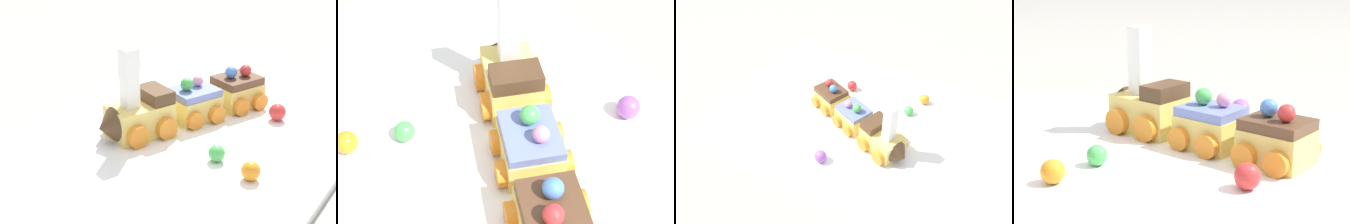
{
  "view_description": "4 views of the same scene",
  "coord_description": "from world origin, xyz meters",
  "views": [
    {
      "loc": [
        0.64,
        0.36,
        0.37
      ],
      "look_at": [
        0.03,
        -0.03,
        0.04
      ],
      "focal_mm": 60.0,
      "sensor_mm": 36.0,
      "label": 1
    },
    {
      "loc": [
        -0.26,
        0.16,
        0.4
      ],
      "look_at": [
        0.02,
        -0.03,
        0.04
      ],
      "focal_mm": 50.0,
      "sensor_mm": 36.0,
      "label": 2
    },
    {
      "loc": [
        0.21,
        -0.5,
        0.55
      ],
      "look_at": [
        -0.05,
        -0.03,
        0.05
      ],
      "focal_mm": 35.0,
      "sensor_mm": 36.0,
      "label": 3
    },
    {
      "loc": [
        -0.17,
        0.57,
        0.22
      ],
      "look_at": [
        -0.0,
        -0.01,
        0.06
      ],
      "focal_mm": 60.0,
      "sensor_mm": 36.0,
      "label": 4
    }
  ],
  "objects": [
    {
      "name": "ground_plane",
      "position": [
        0.0,
        0.0,
        0.0
      ],
      "size": [
        10.0,
        10.0,
        0.0
      ],
      "primitive_type": "plane",
      "color": "gray"
    },
    {
      "name": "cake_car_chocolate",
      "position": [
        -0.11,
        0.01,
        0.04
      ],
      "size": [
        0.09,
        0.1,
        0.07
      ],
      "rotation": [
        0.0,
        0.0,
        -0.4
      ],
      "color": "#EACC66",
      "rests_on": "display_board"
    },
    {
      "name": "cake_car_blueberry",
      "position": [
        -0.03,
        -0.02,
        0.04
      ],
      "size": [
        0.09,
        0.1,
        0.07
      ],
      "rotation": [
        0.0,
        0.0,
        -0.4
      ],
      "color": "#EACC66",
      "rests_on": "display_board"
    },
    {
      "name": "gumball_orange",
      "position": [
        0.09,
        0.13,
        0.02
      ],
      "size": [
        0.02,
        0.02,
        0.02
      ],
      "primitive_type": "sphere",
      "color": "orange",
      "rests_on": "display_board"
    },
    {
      "name": "display_board",
      "position": [
        0.0,
        0.0,
        0.01
      ],
      "size": [
        0.67,
        0.43,
        0.01
      ],
      "primitive_type": "cube",
      "color": "white",
      "rests_on": "ground_plane"
    },
    {
      "name": "gumball_red",
      "position": [
        -0.09,
        0.09,
        0.02
      ],
      "size": [
        0.03,
        0.03,
        0.03
      ],
      "primitive_type": "sphere",
      "color": "red",
      "rests_on": "display_board"
    },
    {
      "name": "gumball_green",
      "position": [
        0.07,
        0.07,
        0.02
      ],
      "size": [
        0.02,
        0.02,
        0.02
      ],
      "primitive_type": "sphere",
      "color": "#4CBC56",
      "rests_on": "display_board"
    },
    {
      "name": "gumball_purple",
      "position": [
        -0.04,
        -0.15,
        0.03
      ],
      "size": [
        0.03,
        0.03,
        0.03
      ],
      "primitive_type": "sphere",
      "color": "#9956C6",
      "rests_on": "display_board"
    },
    {
      "name": "cake_train_locomotive",
      "position": [
        0.06,
        -0.06,
        0.04
      ],
      "size": [
        0.12,
        0.1,
        0.13
      ],
      "rotation": [
        0.0,
        0.0,
        -0.4
      ],
      "color": "#EACC66",
      "rests_on": "display_board"
    }
  ]
}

